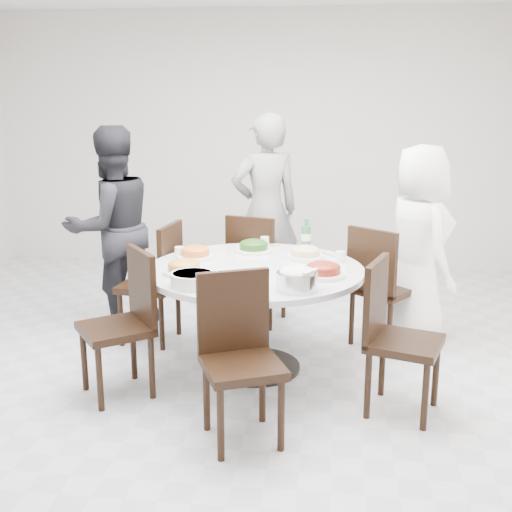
# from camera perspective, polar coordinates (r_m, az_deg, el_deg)

# --- Properties ---
(floor) EXTENTS (6.00, 6.00, 0.01)m
(floor) POSITION_cam_1_polar(r_m,az_deg,el_deg) (4.63, -3.77, -10.23)
(floor) COLOR silver
(floor) RESTS_ON ground
(wall_back) EXTENTS (6.00, 0.01, 2.80)m
(wall_back) POSITION_cam_1_polar(r_m,az_deg,el_deg) (7.20, 0.46, 10.17)
(wall_back) COLOR silver
(wall_back) RESTS_ON ground
(dining_table) EXTENTS (1.50, 1.50, 0.75)m
(dining_table) POSITION_cam_1_polar(r_m,az_deg,el_deg) (4.53, -0.08, -5.62)
(dining_table) COLOR silver
(dining_table) RESTS_ON floor
(chair_ne) EXTENTS (0.59, 0.59, 0.95)m
(chair_ne) POSITION_cam_1_polar(r_m,az_deg,el_deg) (5.04, 11.31, -2.62)
(chair_ne) COLOR black
(chair_ne) RESTS_ON floor
(chair_n) EXTENTS (0.51, 0.51, 0.95)m
(chair_n) POSITION_cam_1_polar(r_m,az_deg,el_deg) (5.44, 0.21, -1.08)
(chair_n) COLOR black
(chair_n) RESTS_ON floor
(chair_nw) EXTENTS (0.48, 0.48, 0.95)m
(chair_nw) POSITION_cam_1_polar(r_m,az_deg,el_deg) (5.09, -9.50, -2.36)
(chair_nw) COLOR black
(chair_nw) RESTS_ON floor
(chair_sw) EXTENTS (0.59, 0.59, 0.95)m
(chair_sw) POSITION_cam_1_polar(r_m,az_deg,el_deg) (4.22, -12.40, -6.05)
(chair_sw) COLOR black
(chair_sw) RESTS_ON floor
(chair_s) EXTENTS (0.55, 0.55, 0.95)m
(chair_s) POSITION_cam_1_polar(r_m,az_deg,el_deg) (3.59, -1.21, -9.41)
(chair_s) COLOR black
(chair_s) RESTS_ON floor
(chair_se) EXTENTS (0.53, 0.53, 0.95)m
(chair_se) POSITION_cam_1_polar(r_m,az_deg,el_deg) (4.00, 13.10, -7.25)
(chair_se) COLOR black
(chair_se) RESTS_ON floor
(diner_right) EXTENTS (0.74, 0.89, 1.55)m
(diner_right) POSITION_cam_1_polar(r_m,az_deg,el_deg) (5.11, 14.22, 0.92)
(diner_right) COLOR white
(diner_right) RESTS_ON floor
(diner_middle) EXTENTS (0.75, 0.65, 1.75)m
(diner_middle) POSITION_cam_1_polar(r_m,az_deg,el_deg) (5.85, 0.84, 4.03)
(diner_middle) COLOR black
(diner_middle) RESTS_ON floor
(diner_left) EXTENTS (1.02, 1.02, 1.67)m
(diner_left) POSITION_cam_1_polar(r_m,az_deg,el_deg) (5.45, -12.71, 2.47)
(diner_left) COLOR black
(diner_left) RESTS_ON floor
(dish_greens) EXTENTS (0.28, 0.28, 0.07)m
(dish_greens) POSITION_cam_1_polar(r_m,az_deg,el_deg) (4.84, -0.21, 0.77)
(dish_greens) COLOR white
(dish_greens) RESTS_ON dining_table
(dish_pale) EXTENTS (0.27, 0.27, 0.07)m
(dish_pale) POSITION_cam_1_polar(r_m,az_deg,el_deg) (4.66, 4.40, 0.20)
(dish_pale) COLOR white
(dish_pale) RESTS_ON dining_table
(dish_orange) EXTENTS (0.26, 0.26, 0.07)m
(dish_orange) POSITION_cam_1_polar(r_m,az_deg,el_deg) (4.67, -5.42, 0.21)
(dish_orange) COLOR white
(dish_orange) RESTS_ON dining_table
(dish_redbrown) EXTENTS (0.29, 0.29, 0.07)m
(dish_redbrown) POSITION_cam_1_polar(r_m,az_deg,el_deg) (4.22, 5.99, -1.34)
(dish_redbrown) COLOR white
(dish_redbrown) RESTS_ON dining_table
(dish_tofu) EXTENTS (0.27, 0.27, 0.07)m
(dish_tofu) POSITION_cam_1_polar(r_m,az_deg,el_deg) (4.29, -6.43, -1.12)
(dish_tofu) COLOR white
(dish_tofu) RESTS_ON dining_table
(rice_bowl) EXTENTS (0.25, 0.25, 0.11)m
(rice_bowl) POSITION_cam_1_polar(r_m,az_deg,el_deg) (3.92, 3.66, -2.23)
(rice_bowl) COLOR silver
(rice_bowl) RESTS_ON dining_table
(soup_bowl) EXTENTS (0.28, 0.28, 0.09)m
(soup_bowl) POSITION_cam_1_polar(r_m,az_deg,el_deg) (4.00, -5.65, -2.10)
(soup_bowl) COLOR white
(soup_bowl) RESTS_ON dining_table
(beverage_bottle) EXTENTS (0.07, 0.07, 0.25)m
(beverage_bottle) POSITION_cam_1_polar(r_m,az_deg,el_deg) (4.87, 4.48, 1.89)
(beverage_bottle) COLOR #2A693B
(beverage_bottle) RESTS_ON dining_table
(tea_cups) EXTENTS (0.07, 0.07, 0.08)m
(tea_cups) POSITION_cam_1_polar(r_m,az_deg,el_deg) (5.01, 1.18, 1.30)
(tea_cups) COLOR white
(tea_cups) RESTS_ON dining_table
(chopsticks) EXTENTS (0.24, 0.04, 0.01)m
(chopsticks) POSITION_cam_1_polar(r_m,az_deg,el_deg) (5.05, 0.38, 1.00)
(chopsticks) COLOR tan
(chopsticks) RESTS_ON dining_table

